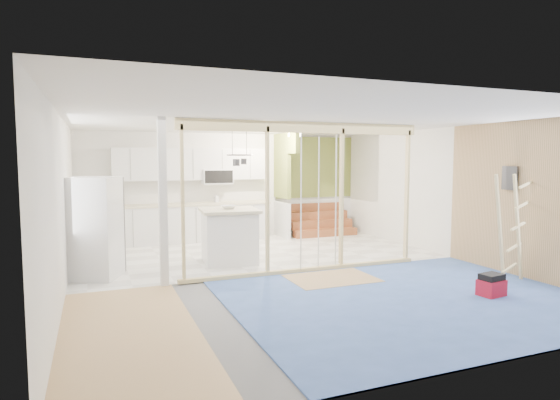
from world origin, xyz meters
name	(u,v)px	position (x,y,z in m)	size (l,w,h in m)	color
room	(289,199)	(0.00, 0.00, 1.30)	(7.01, 8.01, 2.61)	slate
floor_overlays	(292,272)	(0.07, 0.06, 0.01)	(7.00, 8.00, 0.03)	white
stud_frame	(275,181)	(-0.27, 0.00, 1.61)	(4.66, 0.14, 2.60)	#D6BC83
base_cabinets	(165,226)	(-1.61, 3.36, 0.47)	(4.45, 2.24, 0.93)	silver
upper_cabinets	(194,165)	(-0.84, 3.82, 1.82)	(3.60, 0.41, 0.85)	silver
green_partition	(307,199)	(2.04, 3.66, 0.94)	(2.25, 1.51, 2.60)	olive
pot_rack	(239,158)	(-0.31, 1.89, 2.00)	(0.52, 0.52, 0.72)	black
sheathing_panel	(543,202)	(3.48, -2.00, 1.30)	(0.02, 4.00, 2.60)	tan
electrical_panel	(510,178)	(3.43, -1.40, 1.65)	(0.04, 0.30, 0.40)	#393A3E
ceiling_light	(295,135)	(1.40, 3.00, 2.54)	(0.32, 0.32, 0.08)	#FFEABF
fridge	(95,228)	(-3.08, 0.88, 0.84)	(0.97, 0.93, 1.68)	silver
island	(229,236)	(-0.72, 1.22, 0.51)	(1.16, 1.16, 1.03)	white
bowl	(229,207)	(-0.73, 1.22, 1.07)	(0.27, 0.27, 0.07)	white
soap_bottle_a	(122,198)	(-2.50, 3.75, 1.09)	(0.12, 0.13, 0.32)	#ACAFC0
soap_bottle_b	(216,198)	(-0.33, 3.77, 1.03)	(0.09, 0.10, 0.21)	silver
toolbox	(491,286)	(2.17, -2.30, 0.16)	(0.39, 0.31, 0.34)	#A80F22
ladder	(511,228)	(3.04, -1.82, 0.88)	(0.92, 0.14, 1.72)	#DFC988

